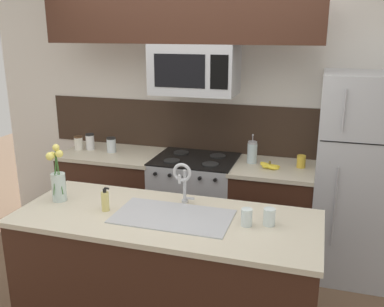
{
  "coord_description": "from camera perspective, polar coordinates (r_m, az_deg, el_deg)",
  "views": [
    {
      "loc": [
        1.09,
        -2.74,
        2.08
      ],
      "look_at": [
        0.16,
        0.27,
        1.16
      ],
      "focal_mm": 40.0,
      "sensor_mm": 36.0,
      "label": 1
    }
  ],
  "objects": [
    {
      "name": "microwave",
      "position": [
        3.8,
        0.36,
        11.18
      ],
      "size": [
        0.74,
        0.4,
        0.43
      ],
      "color": "#A8AAAF"
    },
    {
      "name": "back_counter_left",
      "position": [
        4.44,
        -10.23,
        -5.47
      ],
      "size": [
        0.97,
        0.65,
        0.91
      ],
      "color": "#381E14",
      "rests_on": "ground"
    },
    {
      "name": "ground_plane",
      "position": [
        3.61,
        -3.93,
        -18.94
      ],
      "size": [
        10.0,
        10.0,
        0.0
      ],
      "primitive_type": "plane",
      "color": "brown"
    },
    {
      "name": "banana_bunch",
      "position": [
        3.78,
        10.31,
        -1.66
      ],
      "size": [
        0.19,
        0.13,
        0.08
      ],
      "color": "yellow",
      "rests_on": "back_counter_right"
    },
    {
      "name": "dish_soap_bottle",
      "position": [
        2.92,
        -11.5,
        -6.22
      ],
      "size": [
        0.06,
        0.05,
        0.16
      ],
      "color": "#DBCC75",
      "rests_on": "island_counter"
    },
    {
      "name": "drinking_glass",
      "position": [
        2.68,
        7.3,
        -8.43
      ],
      "size": [
        0.07,
        0.07,
        0.11
      ],
      "color": "silver",
      "rests_on": "island_counter"
    },
    {
      "name": "sink_faucet",
      "position": [
        2.91,
        -1.24,
        -3.25
      ],
      "size": [
        0.14,
        0.14,
        0.31
      ],
      "color": "#B7BABF",
      "rests_on": "island_counter"
    },
    {
      "name": "storage_jar_tall",
      "position": [
        4.44,
        -14.89,
        1.37
      ],
      "size": [
        0.08,
        0.08,
        0.14
      ],
      "color": "silver",
      "rests_on": "back_counter_left"
    },
    {
      "name": "spare_glass",
      "position": [
        2.71,
        10.27,
        -8.33
      ],
      "size": [
        0.07,
        0.07,
        0.11
      ],
      "color": "silver",
      "rests_on": "island_counter"
    },
    {
      "name": "french_press",
      "position": [
        3.9,
        8.03,
        0.17
      ],
      "size": [
        0.09,
        0.09,
        0.27
      ],
      "color": "silver",
      "rests_on": "back_counter_right"
    },
    {
      "name": "kitchen_sink",
      "position": [
        2.83,
        -2.57,
        -9.7
      ],
      "size": [
        0.76,
        0.43,
        0.16
      ],
      "color": "#ADAFB5",
      "rests_on": "island_counter"
    },
    {
      "name": "upper_cabinet_band",
      "position": [
        3.79,
        -1.6,
        18.98
      ],
      "size": [
        2.4,
        0.34,
        0.6
      ],
      "primitive_type": "cube",
      "color": "#381E14"
    },
    {
      "name": "back_counter_right",
      "position": [
        4.01,
        10.57,
        -7.93
      ],
      "size": [
        0.73,
        0.65,
        0.91
      ],
      "color": "#381E14",
      "rests_on": "ground"
    },
    {
      "name": "rear_partition",
      "position": [
        4.17,
        5.91,
        5.42
      ],
      "size": [
        5.2,
        0.1,
        2.6
      ],
      "primitive_type": "cube",
      "color": "silver",
      "rests_on": "ground"
    },
    {
      "name": "storage_jar_medium",
      "position": [
        4.42,
        -13.43,
        1.55
      ],
      "size": [
        0.08,
        0.08,
        0.16
      ],
      "color": "silver",
      "rests_on": "back_counter_left"
    },
    {
      "name": "flower_vase",
      "position": [
        3.14,
        -17.42,
        -3.73
      ],
      "size": [
        0.13,
        0.14,
        0.42
      ],
      "color": "silver",
      "rests_on": "island_counter"
    },
    {
      "name": "refrigerator",
      "position": [
        3.88,
        22.28,
        -3.08
      ],
      "size": [
        0.84,
        0.74,
        1.75
      ],
      "color": "#A8AAAF",
      "rests_on": "ground"
    },
    {
      "name": "storage_jar_short",
      "position": [
        4.28,
        -10.71,
        1.15
      ],
      "size": [
        0.09,
        0.09,
        0.15
      ],
      "color": "silver",
      "rests_on": "back_counter_left"
    },
    {
      "name": "coffee_tin",
      "position": [
        3.86,
        14.35,
        -1.03
      ],
      "size": [
        0.08,
        0.08,
        0.11
      ],
      "primitive_type": "cylinder",
      "color": "gold",
      "rests_on": "back_counter_right"
    },
    {
      "name": "stove_range",
      "position": [
        4.13,
        0.41,
        -6.77
      ],
      "size": [
        0.76,
        0.64,
        0.93
      ],
      "color": "#A8AAAF",
      "rests_on": "ground"
    },
    {
      "name": "island_counter",
      "position": [
        3.03,
        -3.39,
        -16.13
      ],
      "size": [
        1.99,
        0.8,
        0.91
      ],
      "color": "#381E14",
      "rests_on": "ground"
    },
    {
      "name": "splash_band",
      "position": [
        4.22,
        1.69,
        3.53
      ],
      "size": [
        3.34,
        0.01,
        0.48
      ],
      "primitive_type": "cube",
      "color": "#332319",
      "rests_on": "rear_partition"
    }
  ]
}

